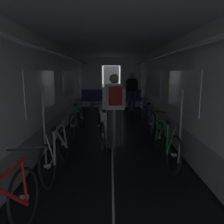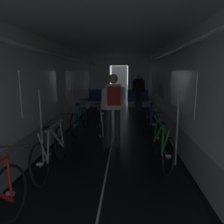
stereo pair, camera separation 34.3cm
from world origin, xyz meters
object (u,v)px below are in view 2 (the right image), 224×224
Objects in this scene: bicycle_silver at (52,150)px; person_cyclist_aisle at (113,104)px; bicycle_white_in_aisle at (101,128)px; bench_seat_far_left at (99,98)px; bench_seat_far_right at (138,98)px; bicycle_blue at (150,119)px; person_standing_near_bench at (139,90)px; bicycle_green at (162,144)px; bicycle_teal at (80,119)px.

bicycle_silver is 1.00× the size of person_cyclist_aisle.
bicycle_white_in_aisle is at bearing 64.84° from bicycle_silver.
bench_seat_far_right is (1.80, 0.00, 0.00)m from bench_seat_far_left.
bench_seat_far_left is at bearing 118.22° from bicycle_blue.
bicycle_white_in_aisle is at bearing 138.11° from person_cyclist_aisle.
bicycle_white_in_aisle is at bearing -103.43° from bench_seat_far_right.
person_standing_near_bench reaches higher than bench_seat_far_right.
bicycle_silver reaches higher than bench_seat_far_left.
person_standing_near_bench is (1.86, 5.95, 0.59)m from bicycle_silver.
person_standing_near_bench is at bearing 91.24° from bicycle_green.
person_standing_near_bench reaches higher than bicycle_blue.
bicycle_teal is 2.03m from bicycle_blue.
person_standing_near_bench is at bearing 75.44° from bicycle_white_in_aisle.
bench_seat_far_right is 4.95m from bicycle_white_in_aisle.
bench_seat_far_right reaches higher than bicycle_teal.
bicycle_silver is 1.00× the size of bicycle_blue.
bicycle_silver is 1.67m from bicycle_white_in_aisle.
bicycle_blue is (0.03, 2.25, 0.00)m from bicycle_green.
bench_seat_far_right is 0.58× the size of bicycle_green.
bicycle_blue is at bearing -61.78° from bench_seat_far_left.
bench_seat_far_left is 1.00× the size of bench_seat_far_right.
bench_seat_far_right is 0.58× the size of bicycle_white_in_aisle.
bicycle_silver is at bearing -106.39° from bench_seat_far_right.
bench_seat_far_left is 0.58× the size of bicycle_white_in_aisle.
person_standing_near_bench reaches higher than bicycle_green.
bicycle_teal is at bearing -116.05° from bench_seat_far_right.
bicycle_green is at bearing 12.60° from bicycle_silver.
bicycle_teal is at bearing -91.05° from bench_seat_far_left.
bench_seat_far_left is 0.58× the size of person_cyclist_aisle.
bicycle_blue is 3.32m from person_standing_near_bench.
bicycle_green is (1.98, 0.44, -0.00)m from bicycle_silver.
bench_seat_far_right is 6.60m from bicycle_silver.
person_cyclist_aisle is at bearing -99.47° from bench_seat_far_right.
person_cyclist_aisle is at bearing -50.95° from bicycle_teal.
bicycle_green reaches higher than bicycle_teal.
bicycle_green is 1.01× the size of person_cyclist_aisle.
bicycle_blue is (2.02, 0.19, -0.00)m from bicycle_teal.
bench_seat_far_right is at bearing 63.95° from bicycle_teal.
bicycle_teal is at bearing -174.76° from bicycle_blue.
bicycle_teal is 1.74m from person_cyclist_aisle.
bicycle_green is 1.00× the size of bicycle_blue.
person_standing_near_bench is at bearing 79.75° from person_cyclist_aisle.
bicycle_white_in_aisle is at bearing -53.94° from bicycle_teal.
bench_seat_far_left is 4.86m from bicycle_white_in_aisle.
person_standing_near_bench is (0.00, -0.38, 0.41)m from bench_seat_far_right.
bicycle_teal is 1.22m from bicycle_white_in_aisle.
bicycle_silver is at bearing -129.15° from person_cyclist_aisle.
bicycle_teal is at bearing 129.05° from person_cyclist_aisle.
bench_seat_far_right is 0.58× the size of bicycle_blue.
bicycle_green is at bearing -45.95° from bicycle_teal.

